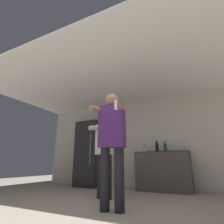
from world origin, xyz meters
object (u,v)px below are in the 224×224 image
at_px(refrigerator, 90,153).
at_px(bottle_dark_rum, 145,149).
at_px(person_man_side, 104,147).
at_px(person_woman_foreground, 112,140).
at_px(bottle_red_label, 165,147).
at_px(bottle_amber_bourbon, 157,147).
at_px(bottle_short_whiskey, 185,147).

xyz_separation_m(refrigerator, bottle_dark_rum, (1.75, 0.07, 0.06)).
bearing_deg(bottle_dark_rum, person_man_side, -106.05).
xyz_separation_m(refrigerator, person_woman_foreground, (1.87, -2.23, 0.04)).
relative_size(bottle_red_label, bottle_amber_bourbon, 0.92).
relative_size(refrigerator, bottle_red_label, 6.76).
height_order(person_woman_foreground, person_man_side, person_woman_foreground).
xyz_separation_m(bottle_red_label, bottle_amber_bourbon, (-0.21, 0.00, 0.01)).
height_order(refrigerator, bottle_short_whiskey, refrigerator).
distance_m(bottle_red_label, bottle_short_whiskey, 0.48).
xyz_separation_m(bottle_red_label, person_woman_foreground, (-0.42, -2.30, -0.05)).
relative_size(refrigerator, person_woman_foreground, 1.09).
relative_size(bottle_amber_bourbon, person_man_side, 0.19).
xyz_separation_m(bottle_dark_rum, bottle_amber_bourbon, (0.33, 0.00, 0.04)).
bearing_deg(refrigerator, bottle_amber_bourbon, 1.86).
bearing_deg(bottle_red_label, refrigerator, -178.31).
height_order(refrigerator, person_man_side, refrigerator).
xyz_separation_m(bottle_amber_bourbon, person_woman_foreground, (-0.21, -2.30, -0.07)).
height_order(refrigerator, bottle_dark_rum, refrigerator).
xyz_separation_m(bottle_dark_rum, person_woman_foreground, (0.12, -2.30, -0.02)).
bearing_deg(bottle_short_whiskey, bottle_amber_bourbon, 180.00).
distance_m(refrigerator, bottle_short_whiskey, 2.77).
distance_m(bottle_red_label, person_man_side, 1.81).
bearing_deg(bottle_short_whiskey, bottle_red_label, 180.00).
distance_m(bottle_dark_rum, person_man_side, 1.58).
distance_m(bottle_dark_rum, person_woman_foreground, 2.30).
bearing_deg(refrigerator, bottle_dark_rum, 2.21).
height_order(bottle_dark_rum, person_man_side, person_man_side).
bearing_deg(bottle_red_label, person_man_side, -122.80).
bearing_deg(bottle_dark_rum, bottle_short_whiskey, 0.00).
distance_m(refrigerator, bottle_amber_bourbon, 2.08).
relative_size(bottle_dark_rum, bottle_amber_bourbon, 0.74).
bearing_deg(bottle_amber_bourbon, person_woman_foreground, -95.21).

